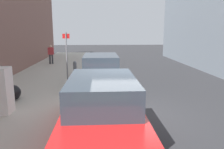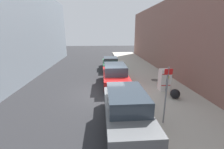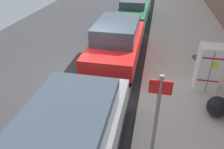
{
  "view_description": "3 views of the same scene",
  "coord_description": "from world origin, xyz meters",
  "px_view_note": "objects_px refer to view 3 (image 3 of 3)",
  "views": [
    {
      "loc": [
        -0.95,
        -7.21,
        2.95
      ],
      "look_at": [
        -0.4,
        2.05,
        1.09
      ],
      "focal_mm": 35.0,
      "sensor_mm": 36.0,
      "label": 1
    },
    {
      "loc": [
        0.25,
        10.22,
        4.32
      ],
      "look_at": [
        -0.61,
        -1.51,
        0.99
      ],
      "focal_mm": 24.0,
      "sensor_mm": 36.0,
      "label": 2
    },
    {
      "loc": [
        -2.46,
        7.04,
        4.58
      ],
      "look_at": [
        -1.35,
        1.62,
        1.22
      ],
      "focal_mm": 35.0,
      "sensor_mm": 36.0,
      "label": 3
    }
  ],
  "objects_px": {
    "parked_suv_red": "(117,41)",
    "trash_bag": "(218,107)",
    "street_sign_post": "(154,133)",
    "parked_suv_gray": "(70,139)",
    "discarded_refrigerator": "(208,68)",
    "parked_sedan_green": "(133,10)"
  },
  "relations": [
    {
      "from": "parked_suv_red",
      "to": "trash_bag",
      "type": "bearing_deg",
      "value": 137.6
    },
    {
      "from": "street_sign_post",
      "to": "trash_bag",
      "type": "xyz_separation_m",
      "value": [
        -1.85,
        -2.61,
        -1.2
      ]
    },
    {
      "from": "trash_bag",
      "to": "parked_suv_gray",
      "type": "distance_m",
      "value": 4.32
    },
    {
      "from": "street_sign_post",
      "to": "parked_suv_gray",
      "type": "relative_size",
      "value": 0.56
    },
    {
      "from": "discarded_refrigerator",
      "to": "trash_bag",
      "type": "xyz_separation_m",
      "value": [
        -0.13,
        1.47,
        -0.48
      ]
    },
    {
      "from": "trash_bag",
      "to": "parked_sedan_green",
      "type": "height_order",
      "value": "parked_sedan_green"
    },
    {
      "from": "street_sign_post",
      "to": "parked_sedan_green",
      "type": "relative_size",
      "value": 0.57
    },
    {
      "from": "discarded_refrigerator",
      "to": "trash_bag",
      "type": "relative_size",
      "value": 2.55
    },
    {
      "from": "parked_suv_red",
      "to": "parked_suv_gray",
      "type": "xyz_separation_m",
      "value": [
        0.0,
        5.65,
        -0.02
      ]
    },
    {
      "from": "discarded_refrigerator",
      "to": "street_sign_post",
      "type": "distance_m",
      "value": 4.48
    },
    {
      "from": "discarded_refrigerator",
      "to": "parked_suv_gray",
      "type": "bearing_deg",
      "value": 47.81
    },
    {
      "from": "discarded_refrigerator",
      "to": "trash_bag",
      "type": "height_order",
      "value": "discarded_refrigerator"
    },
    {
      "from": "parked_suv_gray",
      "to": "discarded_refrigerator",
      "type": "bearing_deg",
      "value": -132.19
    },
    {
      "from": "street_sign_post",
      "to": "trash_bag",
      "type": "height_order",
      "value": "street_sign_post"
    },
    {
      "from": "parked_suv_red",
      "to": "parked_suv_gray",
      "type": "bearing_deg",
      "value": 90.0
    },
    {
      "from": "street_sign_post",
      "to": "parked_sedan_green",
      "type": "bearing_deg",
      "value": -81.53
    },
    {
      "from": "discarded_refrigerator",
      "to": "parked_suv_gray",
      "type": "relative_size",
      "value": 0.33
    },
    {
      "from": "trash_bag",
      "to": "parked_sedan_green",
      "type": "xyz_separation_m",
      "value": [
        3.6,
        -9.17,
        0.23
      ]
    },
    {
      "from": "discarded_refrigerator",
      "to": "street_sign_post",
      "type": "bearing_deg",
      "value": 67.19
    },
    {
      "from": "parked_suv_red",
      "to": "parked_sedan_green",
      "type": "bearing_deg",
      "value": -90.0
    },
    {
      "from": "parked_suv_gray",
      "to": "trash_bag",
      "type": "bearing_deg",
      "value": -146.76
    },
    {
      "from": "discarded_refrigerator",
      "to": "parked_sedan_green",
      "type": "height_order",
      "value": "discarded_refrigerator"
    }
  ]
}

